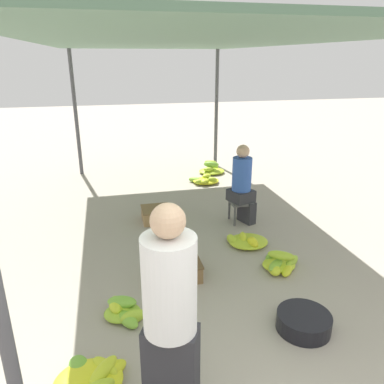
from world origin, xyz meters
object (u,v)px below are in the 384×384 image
object	(u,v)px
basin_black	(304,322)
banana_pile_right_3	(247,241)
vendor_seated	(243,184)
crate_near	(156,214)
banana_pile_right_0	(280,263)
banana_pile_right_1	(205,180)
banana_pile_left_0	(93,378)
vendor_foreground	(170,317)
banana_pile_left_1	(123,311)
stool	(240,205)
banana_pile_right_2	(212,169)
crate_mid	(178,267)

from	to	relation	value
basin_black	banana_pile_right_3	world-z (taller)	basin_black
vendor_seated	crate_near	size ratio (longest dim) A/B	2.83
banana_pile_right_0	banana_pile_right_1	size ratio (longest dim) A/B	0.89
basin_black	banana_pile_left_0	world-z (taller)	basin_black
vendor_foreground	crate_near	xyz separation A→B (m)	(0.36, 3.50, -0.77)
banana_pile_left_0	banana_pile_left_1	bearing A→B (deg)	70.33
vendor_seated	banana_pile_right_0	distance (m)	1.58
vendor_foreground	banana_pile_right_3	world-z (taller)	vendor_foreground
stool	banana_pile_right_2	xyz separation A→B (m)	(0.29, 2.67, -0.18)
vendor_seated	basin_black	size ratio (longest dim) A/B	2.41
banana_pile_right_0	banana_pile_right_2	distance (m)	4.15
vendor_foreground	basin_black	bearing A→B (deg)	24.02
banana_pile_left_0	crate_near	world-z (taller)	crate_near
stool	basin_black	distance (m)	2.57
banana_pile_right_2	crate_mid	xyz separation A→B (m)	(-1.56, -3.99, 0.00)
stool	vendor_seated	xyz separation A→B (m)	(0.02, -0.01, 0.35)
basin_black	banana_pile_right_3	size ratio (longest dim) A/B	0.93
crate_near	basin_black	bearing A→B (deg)	-70.10
banana_pile_left_0	vendor_foreground	bearing A→B (deg)	-35.86
basin_black	banana_pile_left_1	size ratio (longest dim) A/B	1.05
banana_pile_right_0	banana_pile_right_3	bearing A→B (deg)	103.50
banana_pile_right_3	crate_near	world-z (taller)	crate_near
banana_pile_right_2	crate_near	world-z (taller)	banana_pile_right_2
vendor_seated	banana_pile_left_1	world-z (taller)	vendor_seated
stool	banana_pile_right_0	size ratio (longest dim) A/B	0.63
vendor_foreground	banana_pile_right_0	distance (m)	2.51
vendor_seated	banana_pile_left_0	xyz separation A→B (m)	(-2.27, -2.75, -0.58)
stool	banana_pile_left_0	world-z (taller)	stool
vendor_foreground	banana_pile_right_2	world-z (taller)	vendor_foreground
banana_pile_left_1	basin_black	bearing A→B (deg)	-18.92
vendor_seated	banana_pile_right_1	distance (m)	2.09
vendor_seated	banana_pile_right_1	world-z (taller)	vendor_seated
banana_pile_right_1	banana_pile_right_3	world-z (taller)	banana_pile_right_1
banana_pile_left_1	crate_near	distance (m)	2.39
banana_pile_left_1	banana_pile_right_0	bearing A→B (deg)	13.91
vendor_foreground	banana_pile_left_0	xyz separation A→B (m)	(-0.58, 0.42, -0.81)
vendor_foreground	banana_pile_right_3	bearing A→B (deg)	57.93
banana_pile_left_0	banana_pile_right_0	bearing A→B (deg)	29.66
banana_pile_right_1	crate_near	size ratio (longest dim) A/B	1.44
basin_black	banana_pile_right_2	xyz separation A→B (m)	(0.56, 5.21, 0.02)
vendor_seated	banana_pile_right_3	world-z (taller)	vendor_seated
banana_pile_right_3	stool	bearing A→B (deg)	77.20
banana_pile_right_0	crate_mid	size ratio (longest dim) A/B	1.08
basin_black	banana_pile_right_2	bearing A→B (deg)	83.90
vendor_seated	crate_near	bearing A→B (deg)	165.70
banana_pile_left_0	banana_pile_right_3	xyz separation A→B (m)	(2.08, 1.98, -0.00)
banana_pile_left_0	banana_pile_right_1	distance (m)	5.25
basin_black	banana_pile_right_0	xyz separation A→B (m)	(0.26, 1.07, -0.01)
vendor_foreground	stool	world-z (taller)	vendor_foreground
stool	basin_black	world-z (taller)	stool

